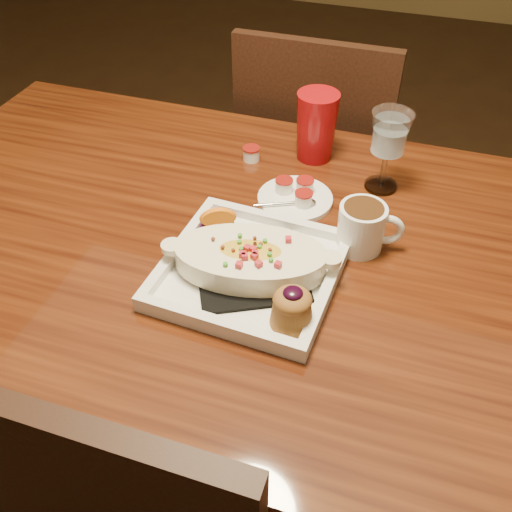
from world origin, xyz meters
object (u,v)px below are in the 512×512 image
(plate, at_px, (253,266))
(coffee_mug, at_px, (363,226))
(red_tumbler, at_px, (316,126))
(saucer, at_px, (295,197))
(chair_far, at_px, (316,170))
(goblet, at_px, (389,137))
(table, at_px, (244,279))

(plate, distance_m, coffee_mug, 0.21)
(plate, bearing_deg, red_tumbler, 92.26)
(plate, height_order, red_tumbler, red_tumbler)
(plate, distance_m, saucer, 0.24)
(chair_far, xyz_separation_m, plate, (0.05, -0.72, 0.27))
(plate, height_order, coffee_mug, coffee_mug)
(red_tumbler, bearing_deg, chair_far, 99.70)
(chair_far, distance_m, plate, 0.77)
(red_tumbler, bearing_deg, plate, -90.89)
(chair_far, distance_m, coffee_mug, 0.68)
(chair_far, relative_size, red_tumbler, 6.26)
(coffee_mug, relative_size, goblet, 0.70)
(chair_far, bearing_deg, saucer, 96.65)
(chair_far, height_order, saucer, chair_far)
(chair_far, height_order, goblet, chair_far)
(table, relative_size, chair_far, 1.61)
(table, distance_m, goblet, 0.39)
(goblet, bearing_deg, plate, -115.99)
(chair_far, height_order, coffee_mug, chair_far)
(coffee_mug, bearing_deg, goblet, 77.98)
(coffee_mug, xyz_separation_m, red_tumbler, (-0.15, 0.27, 0.03))
(goblet, height_order, saucer, goblet)
(goblet, height_order, red_tumbler, goblet)
(coffee_mug, relative_size, red_tumbler, 0.79)
(plate, bearing_deg, chair_far, 96.87)
(plate, height_order, goblet, goblet)
(coffee_mug, distance_m, goblet, 0.21)
(coffee_mug, bearing_deg, saucer, 137.35)
(goblet, xyz_separation_m, red_tumbler, (-0.16, 0.07, -0.04))
(chair_far, bearing_deg, red_tumbler, 99.70)
(saucer, bearing_deg, plate, -92.34)
(goblet, bearing_deg, chair_far, 119.16)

